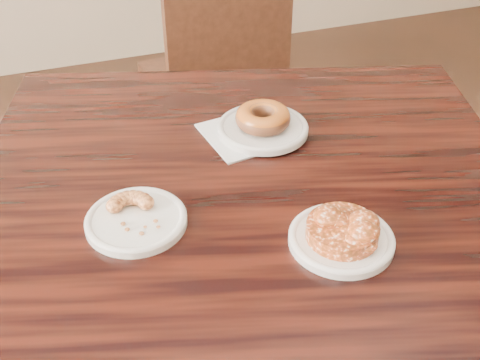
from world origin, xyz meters
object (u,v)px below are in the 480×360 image
object	(u,v)px
cafe_table	(248,343)
apple_fritter	(343,228)
cruller_fragment	(135,212)
glazed_donut	(263,118)
chair_far	(210,80)

from	to	relation	value
cafe_table	apple_fritter	distance (m)	0.44
cruller_fragment	cafe_table	bearing A→B (deg)	0.16
glazed_donut	cruller_fragment	size ratio (longest dim) A/B	1.17
cafe_table	chair_far	distance (m)	1.02
apple_fritter	cruller_fragment	size ratio (longest dim) A/B	1.69
glazed_donut	apple_fritter	bearing A→B (deg)	-90.30
apple_fritter	chair_far	bearing A→B (deg)	83.10
glazed_donut	apple_fritter	world-z (taller)	glazed_donut
chair_far	glazed_donut	xyz separation A→B (m)	(-0.14, -0.80, 0.33)
cafe_table	glazed_donut	size ratio (longest dim) A/B	9.08
apple_fritter	cruller_fragment	bearing A→B (deg)	152.60
chair_far	apple_fritter	xyz separation A→B (m)	(-0.14, -1.14, 0.33)
chair_far	apple_fritter	world-z (taller)	chair_far
cafe_table	chair_far	bearing A→B (deg)	93.52
glazed_donut	cruller_fragment	world-z (taller)	glazed_donut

